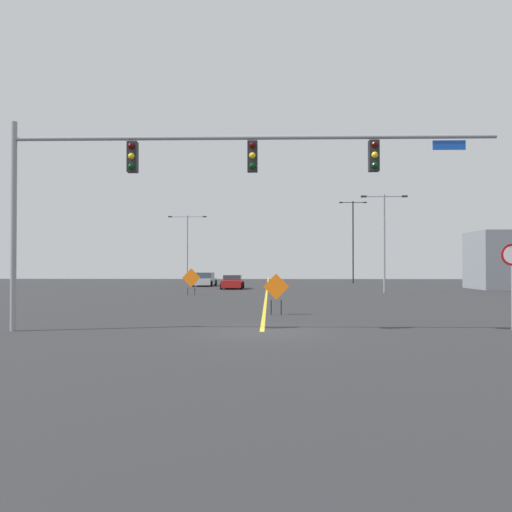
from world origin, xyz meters
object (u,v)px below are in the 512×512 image
Objects in this scene: construction_sign_median_near at (191,279)px; car_red_distant at (233,282)px; stop_sign at (512,270)px; street_lamp_mid_right at (353,236)px; street_lamp_near_left at (384,234)px; traffic_signal_assembly at (189,170)px; car_silver_near at (205,280)px; street_lamp_far_left at (187,242)px; construction_sign_left_shoulder at (276,289)px.

car_red_distant is (2.34, 10.58, -0.61)m from construction_sign_median_near.
car_red_distant is at bearing 110.67° from stop_sign.
stop_sign is 33.85m from car_red_distant.
street_lamp_mid_right is 22.11m from street_lamp_near_left.
construction_sign_median_near is at bearing -121.77° from street_lamp_mid_right.
traffic_signal_assembly is 39.15m from car_silver_near.
car_silver_near is at bearing -70.13° from street_lamp_far_left.
construction_sign_median_near is 16.69m from construction_sign_left_shoulder.
stop_sign is 0.73× the size of car_red_distant.
stop_sign is (11.20, 0.75, -3.41)m from traffic_signal_assembly.
street_lamp_mid_right reaches higher than traffic_signal_assembly.
street_lamp_mid_right is at bearing 74.92° from traffic_signal_assembly.
street_lamp_near_left is 21.21m from car_silver_near.
street_lamp_mid_right is 2.37× the size of car_silver_near.
street_lamp_near_left reaches higher than construction_sign_median_near.
construction_sign_left_shoulder reaches higher than car_silver_near.
construction_sign_left_shoulder is (-8.87, -19.04, -3.52)m from street_lamp_near_left.
construction_sign_left_shoulder is (-8.16, 5.53, -0.93)m from stop_sign.
traffic_signal_assembly reaches higher than construction_sign_left_shoulder.
traffic_signal_assembly is 8.87× the size of construction_sign_left_shoulder.
construction_sign_median_near reaches higher than car_silver_near.
construction_sign_median_near is at bearing -80.70° from street_lamp_far_left.
stop_sign reaches higher than construction_sign_median_near.
street_lamp_near_left reaches higher than construction_sign_left_shoulder.
traffic_signal_assembly is 1.67× the size of street_lamp_mid_right.
street_lamp_mid_right is at bearing 76.68° from construction_sign_left_shoulder.
stop_sign is at bearing 3.81° from traffic_signal_assembly.
traffic_signal_assembly is 8.29× the size of construction_sign_median_near.
construction_sign_median_near is at bearing -86.50° from car_silver_near.
car_silver_near is (-16.01, 13.32, -4.04)m from street_lamp_near_left.
street_lamp_near_left is (11.90, 25.31, -0.82)m from traffic_signal_assembly.
car_red_distant is at bearing 150.79° from street_lamp_near_left.
stop_sign is 46.81m from street_lamp_mid_right.
street_lamp_near_left is at bearing 65.03° from construction_sign_left_shoulder.
street_lamp_far_left is at bearing 98.72° from traffic_signal_assembly.
traffic_signal_assembly is at bearing -105.08° from street_lamp_mid_right.
construction_sign_left_shoulder is 33.14m from car_silver_near.
traffic_signal_assembly is 2.10× the size of street_lamp_near_left.
traffic_signal_assembly is 5.51× the size of stop_sign.
street_lamp_far_left is at bearing 109.87° from car_silver_near.
street_lamp_mid_right reaches higher than stop_sign.
construction_sign_median_near reaches higher than car_red_distant.
traffic_signal_assembly is 27.98m from street_lamp_near_left.
street_lamp_far_left is 4.13× the size of construction_sign_median_near.
car_red_distant is at bearing 91.31° from traffic_signal_assembly.
street_lamp_far_left is (-20.03, -0.01, -0.76)m from street_lamp_mid_right.
street_lamp_mid_right is 30.43m from construction_sign_median_near.
car_silver_near is 7.10m from car_red_distant.
street_lamp_mid_right is 20.82m from car_red_distant.
street_lamp_far_left is 26.19m from construction_sign_median_near.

